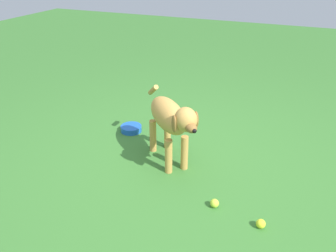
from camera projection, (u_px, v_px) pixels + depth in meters
ground at (187, 171)px, 2.97m from camera, size 14.00×14.00×0.00m
dog at (171, 119)px, 2.89m from camera, size 0.73×0.73×0.66m
tennis_ball_0 at (261, 224)px, 2.35m from camera, size 0.07×0.07×0.07m
tennis_ball_1 at (214, 203)px, 2.54m from camera, size 0.07×0.07×0.07m
water_bowl at (131, 128)px, 3.60m from camera, size 0.22×0.22×0.06m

